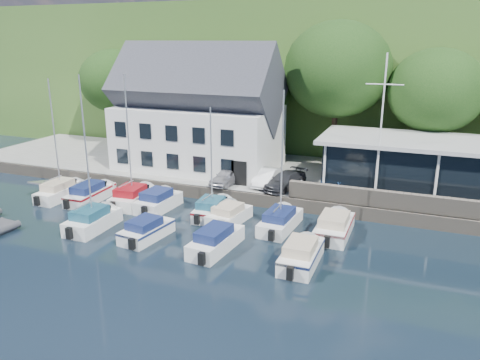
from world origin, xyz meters
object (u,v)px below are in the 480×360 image
(car_silver, at_px, (227,176))
(boat_r1_6, at_px, (282,167))
(club_pavilion, at_px, (408,165))
(boat_r1_4, at_px, (211,158))
(boat_r1_7, at_px, (335,224))
(boat_r2_3, at_px, (216,238))
(boat_r2_2, at_px, (147,228))
(boat_r1_1, at_px, (85,145))
(boat_r2_4, at_px, (301,252))
(harbor_building, at_px, (198,120))
(boat_r1_5, at_px, (229,213))
(boat_r1_2, at_px, (129,146))
(car_blue, at_px, (331,185))
(boat_r1_3, at_px, (158,199))
(boat_r2_1, at_px, (87,160))
(car_white, at_px, (267,177))
(boat_r1_0, at_px, (55,143))
(car_dgrey, at_px, (285,181))
(flagpole, at_px, (381,130))

(car_silver, height_order, boat_r1_6, boat_r1_6)
(club_pavilion, bearing_deg, boat_r1_4, -146.89)
(boat_r1_7, relative_size, boat_r2_3, 1.00)
(boat_r1_7, relative_size, boat_r2_2, 1.19)
(boat_r1_1, xyz_separation_m, boat_r2_4, (18.16, -4.53, -3.78))
(harbor_building, distance_m, car_silver, 7.11)
(club_pavilion, relative_size, boat_r1_5, 2.51)
(boat_r1_2, bearing_deg, car_silver, 32.75)
(car_blue, relative_size, boat_r1_3, 0.63)
(boat_r2_1, bearing_deg, boat_r2_3, -0.30)
(car_silver, xyz_separation_m, boat_r2_4, (8.60, -9.60, -0.88))
(harbor_building, height_order, boat_r1_2, harbor_building)
(car_white, bearing_deg, boat_r1_1, -153.29)
(harbor_building, distance_m, boat_r1_2, 8.84)
(boat_r2_3, bearing_deg, boat_r1_2, 157.02)
(club_pavilion, bearing_deg, harbor_building, 178.41)
(car_white, relative_size, boat_r2_2, 0.73)
(boat_r2_1, bearing_deg, boat_r1_7, 17.11)
(club_pavilion, height_order, car_silver, club_pavilion)
(boat_r2_2, bearing_deg, boat_r2_4, 7.94)
(boat_r2_1, bearing_deg, boat_r2_4, -0.31)
(boat_r1_1, bearing_deg, boat_r1_7, -1.84)
(boat_r1_0, height_order, boat_r2_1, boat_r2_1)
(car_dgrey, xyz_separation_m, boat_r1_4, (-3.86, -5.28, 2.68))
(boat_r1_0, distance_m, boat_r2_2, 12.15)
(boat_r1_3, relative_size, boat_r2_3, 0.87)
(car_silver, bearing_deg, boat_r1_5, -57.16)
(car_white, relative_size, boat_r1_7, 0.61)
(car_silver, distance_m, boat_r1_2, 8.11)
(car_white, height_order, car_dgrey, car_white)
(boat_r1_1, height_order, boat_r2_1, boat_r2_1)
(car_dgrey, bearing_deg, car_blue, 20.03)
(boat_r1_0, relative_size, boat_r1_3, 1.60)
(boat_r1_5, bearing_deg, boat_r2_4, -26.33)
(boat_r1_0, distance_m, boat_r1_5, 15.05)
(boat_r1_0, height_order, boat_r2_3, boat_r1_0)
(flagpole, distance_m, boat_r1_1, 21.83)
(boat_r2_1, height_order, boat_r2_3, boat_r2_1)
(boat_r1_7, height_order, boat_r2_3, boat_r2_3)
(car_blue, bearing_deg, boat_r2_2, -137.23)
(harbor_building, distance_m, boat_r1_4, 10.31)
(car_white, xyz_separation_m, car_dgrey, (1.61, -0.39, -0.00))
(car_blue, relative_size, boat_r1_2, 0.38)
(boat_r1_4, xyz_separation_m, boat_r1_6, (5.19, -0.34, -0.01))
(car_dgrey, distance_m, boat_r1_3, 9.87)
(boat_r1_2, distance_m, boat_r1_7, 16.03)
(boat_r1_4, relative_size, boat_r2_1, 0.91)
(boat_r1_3, height_order, boat_r2_3, boat_r1_3)
(car_white, height_order, flagpole, flagpole)
(boat_r1_3, xyz_separation_m, boat_r1_6, (9.60, -0.31, 3.54))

